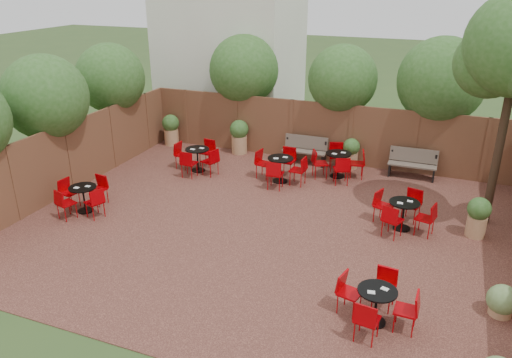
% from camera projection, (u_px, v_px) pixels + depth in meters
% --- Properties ---
extents(ground, '(80.00, 80.00, 0.00)m').
position_uv_depth(ground, '(267.00, 226.00, 12.42)').
color(ground, '#354F23').
rests_on(ground, ground).
extents(courtyard_paving, '(12.00, 10.00, 0.02)m').
position_uv_depth(courtyard_paving, '(267.00, 225.00, 12.42)').
color(courtyard_paving, '#3B1E18').
rests_on(courtyard_paving, ground).
extents(fence_back, '(12.00, 0.08, 2.00)m').
position_uv_depth(fence_back, '(320.00, 132.00, 16.33)').
color(fence_back, brown).
rests_on(fence_back, ground).
extents(fence_left, '(0.08, 10.00, 2.00)m').
position_uv_depth(fence_left, '(69.00, 158.00, 14.06)').
color(fence_left, brown).
rests_on(fence_left, ground).
extents(neighbour_building, '(5.00, 4.00, 8.00)m').
position_uv_depth(neighbour_building, '(231.00, 24.00, 19.27)').
color(neighbour_building, silver).
rests_on(neighbour_building, ground).
extents(overhang_foliage, '(15.37, 10.75, 2.68)m').
position_uv_depth(overhang_foliage, '(249.00, 88.00, 14.70)').
color(overhang_foliage, '#2B561B').
rests_on(overhang_foliage, ground).
extents(park_bench_left, '(1.44, 0.47, 0.89)m').
position_uv_depth(park_bench_left, '(305.00, 149.00, 16.34)').
color(park_bench_left, brown).
rests_on(park_bench_left, courtyard_paving).
extents(park_bench_right, '(1.43, 0.47, 0.88)m').
position_uv_depth(park_bench_right, '(413.00, 163.00, 15.18)').
color(park_bench_right, brown).
rests_on(park_bench_right, courtyard_paving).
extents(bistro_tables, '(9.39, 8.12, 0.88)m').
position_uv_depth(bistro_tables, '(275.00, 188.00, 13.48)').
color(bistro_tables, black).
rests_on(bistro_tables, courtyard_paving).
extents(planters, '(10.83, 3.98, 1.18)m').
position_uv_depth(planters, '(273.00, 148.00, 16.07)').
color(planters, '#AA7D55').
rests_on(planters, courtyard_paving).
extents(low_shrubs, '(2.21, 3.50, 0.64)m').
position_uv_depth(low_shrubs, '(466.00, 355.00, 7.79)').
color(low_shrubs, '#AA7D55').
rests_on(low_shrubs, courtyard_paving).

